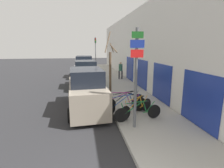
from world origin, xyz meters
TOP-DOWN VIEW (x-y plane):
  - ground_plane at (0.00, 11.20)m, footprint 80.00×80.00m
  - sidewalk_curb at (2.60, 14.00)m, footprint 3.20×32.00m
  - building_facade at (4.35, 13.92)m, footprint 0.23×32.00m
  - signpost at (1.60, 3.93)m, footprint 0.54×0.14m
  - bicycle_0 at (1.96, 4.57)m, footprint 2.23×0.44m
  - bicycle_1 at (2.06, 5.09)m, footprint 1.94×1.32m
  - bicycle_2 at (1.60, 5.52)m, footprint 2.39×0.78m
  - bicycle_3 at (1.47, 5.92)m, footprint 2.46×0.85m
  - bicycle_4 at (1.75, 6.19)m, footprint 2.32×0.91m
  - parked_car_0 at (-0.24, 6.66)m, footprint 2.17×4.79m
  - parked_car_1 at (-0.15, 12.24)m, footprint 2.20×4.19m
  - parked_car_2 at (-0.14, 17.49)m, footprint 2.19×4.59m
  - pedestrian_near at (3.45, 14.76)m, footprint 0.45×0.38m
  - street_tree at (1.42, 8.88)m, footprint 0.82×1.30m
  - traffic_light at (1.51, 21.74)m, footprint 0.20×0.30m

SIDE VIEW (x-z plane):
  - ground_plane at x=0.00m, z-range 0.00..0.00m
  - sidewalk_curb at x=2.60m, z-range 0.00..0.15m
  - bicycle_0 at x=1.96m, z-range 0.09..0.98m
  - bicycle_4 at x=1.75m, z-range 0.09..1.00m
  - bicycle_1 at x=2.06m, z-range 0.08..1.01m
  - bicycle_2 at x=1.60m, z-range 0.08..1.02m
  - bicycle_3 at x=1.47m, z-range 0.08..1.06m
  - parked_car_1 at x=-0.15m, z-range -0.11..2.15m
  - parked_car_0 at x=-0.24m, z-range -0.09..2.18m
  - parked_car_2 at x=-0.14m, z-range -0.10..2.28m
  - pedestrian_near at x=3.45m, z-range 0.28..2.00m
  - street_tree at x=1.42m, z-range -0.21..3.96m
  - signpost at x=1.60m, z-range 0.33..4.25m
  - traffic_light at x=1.51m, z-range 0.78..5.28m
  - building_facade at x=4.35m, z-range -0.03..6.47m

